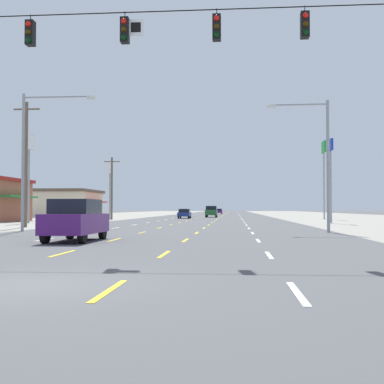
{
  "coord_description": "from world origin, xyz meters",
  "views": [
    {
      "loc": [
        4.1,
        -9.91,
        1.55
      ],
      "look_at": [
        -0.65,
        47.21,
        3.41
      ],
      "focal_mm": 47.29,
      "sensor_mm": 36.0,
      "label": 1
    }
  ],
  "objects": [
    {
      "name": "pole_sign_left_row_1",
      "position": [
        -17.56,
        41.85,
        7.49
      ],
      "size": [
        0.24,
        2.36,
        9.7
      ],
      "color": "gray",
      "rests_on": "ground"
    },
    {
      "name": "ground_plane",
      "position": [
        0.0,
        66.0,
        0.0
      ],
      "size": [
        572.0,
        572.0,
        0.0
      ],
      "primitive_type": "plane",
      "color": "#4C4C4F"
    },
    {
      "name": "suv_inner_left_nearest",
      "position": [
        -3.36,
        13.46,
        1.03
      ],
      "size": [
        1.98,
        4.9,
        1.98
      ],
      "color": "#4C196B",
      "rests_on": "ground"
    },
    {
      "name": "suv_center_turn_mid",
      "position": [
        0.15,
        78.73,
        1.03
      ],
      "size": [
        1.98,
        4.9,
        1.98
      ],
      "color": "#235B2D",
      "rests_on": "ground"
    },
    {
      "name": "pole_sign_left_row_2",
      "position": [
        -13.85,
        62.1,
        6.31
      ],
      "size": [
        0.24,
        1.92,
        8.4
      ],
      "color": "gray",
      "rests_on": "ground"
    },
    {
      "name": "streetlight_left_row_0",
      "position": [
        -9.57,
        23.15,
        5.54
      ],
      "size": [
        5.03,
        0.26,
        9.35
      ],
      "color": "gray",
      "rests_on": "ground"
    },
    {
      "name": "streetlight_right_row_0",
      "position": [
        9.72,
        23.15,
        5.0
      ],
      "size": [
        3.95,
        0.26,
        8.55
      ],
      "color": "gray",
      "rests_on": "ground"
    },
    {
      "name": "sedan_center_turn_far",
      "position": [
        -0.02,
        128.85,
        0.76
      ],
      "size": [
        1.8,
        4.5,
        1.46
      ],
      "color": "#4C196B",
      "rests_on": "ground"
    },
    {
      "name": "sedan_inner_left_near",
      "position": [
        -3.57,
        68.24,
        0.76
      ],
      "size": [
        1.8,
        4.5,
        1.46
      ],
      "color": "navy",
      "rests_on": "ground"
    },
    {
      "name": "sedan_far_left_midfar",
      "position": [
        -7.14,
        103.81,
        0.76
      ],
      "size": [
        1.8,
        4.5,
        1.46
      ],
      "color": "silver",
      "rests_on": "ground"
    },
    {
      "name": "utility_pole_left_row_1",
      "position": [
        -12.86,
        59.15,
        4.53
      ],
      "size": [
        2.2,
        0.26,
        8.68
      ],
      "color": "brown",
      "rests_on": "ground"
    },
    {
      "name": "pole_sign_right_row_1",
      "position": [
        14.14,
        43.56,
        6.46
      ],
      "size": [
        0.24,
        1.99,
        8.75
      ],
      "color": "gray",
      "rests_on": "ground"
    },
    {
      "name": "pole_sign_right_row_2",
      "position": [
        16.84,
        62.84,
        8.51
      ],
      "size": [
        0.24,
        2.49,
        11.09
      ],
      "color": "gray",
      "rests_on": "ground"
    },
    {
      "name": "storefront_left_row_2",
      "position": [
        -26.56,
        80.58,
        2.5
      ],
      "size": [
        11.83,
        14.61,
        4.95
      ],
      "color": "beige",
      "rests_on": "ground"
    },
    {
      "name": "lane_markings",
      "position": [
        0.0,
        104.5,
        0.01
      ],
      "size": [
        10.64,
        227.6,
        0.01
      ],
      "color": "white",
      "rests_on": "ground"
    },
    {
      "name": "signal_span_wire",
      "position": [
        -0.01,
        8.02,
        5.78
      ],
      "size": [
        27.52,
        0.52,
        9.57
      ],
      "color": "brown",
      "rests_on": "ground"
    },
    {
      "name": "lot_apron_right",
      "position": [
        24.75,
        66.0,
        0.0
      ],
      "size": [
        28.0,
        440.0,
        0.01
      ],
      "primitive_type": "cube",
      "color": "gray",
      "rests_on": "ground"
    },
    {
      "name": "lot_apron_left",
      "position": [
        -24.75,
        66.0,
        0.0
      ],
      "size": [
        28.0,
        440.0,
        0.01
      ],
      "primitive_type": "cube",
      "color": "gray",
      "rests_on": "ground"
    },
    {
      "name": "utility_pole_left_row_0",
      "position": [
        -13.0,
        30.38,
        5.38
      ],
      "size": [
        2.2,
        0.26,
        10.37
      ],
      "color": "brown",
      "rests_on": "ground"
    }
  ]
}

